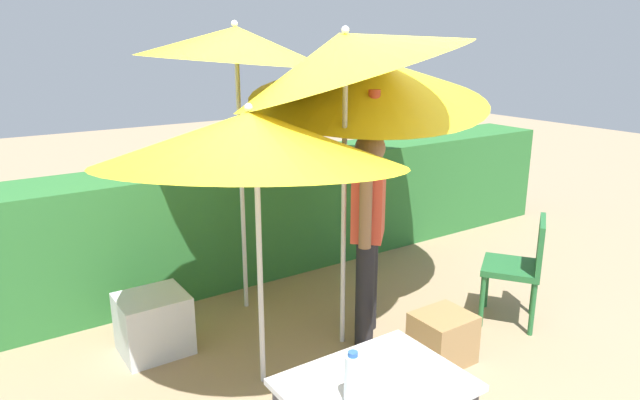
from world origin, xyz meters
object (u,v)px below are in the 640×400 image
(umbrella_rainbow, at_px, (345,55))
(person_vendor, at_px, (368,222))
(crate_cardboard, at_px, (443,338))
(umbrella_yellow, at_px, (253,139))
(chair_plastic, at_px, (521,263))
(umbrella_orange, at_px, (369,78))
(umbrella_navy, at_px, (236,45))
(bottle_water, at_px, (352,379))
(cooler_box, at_px, (154,324))

(umbrella_rainbow, relative_size, person_vendor, 1.39)
(umbrella_rainbow, distance_m, crate_cardboard, 2.09)
(umbrella_rainbow, height_order, crate_cardboard, umbrella_rainbow)
(umbrella_yellow, distance_m, chair_plastic, 2.46)
(umbrella_orange, distance_m, umbrella_yellow, 1.56)
(umbrella_orange, relative_size, umbrella_navy, 0.98)
(person_vendor, bearing_deg, chair_plastic, -23.50)
(umbrella_navy, distance_m, bottle_water, 2.88)
(umbrella_orange, height_order, chair_plastic, umbrella_orange)
(umbrella_yellow, xyz_separation_m, person_vendor, (0.97, 0.08, -0.73))
(chair_plastic, distance_m, cooler_box, 2.88)
(umbrella_orange, bearing_deg, umbrella_navy, 156.47)
(umbrella_orange, distance_m, crate_cardboard, 2.10)
(umbrella_orange, xyz_separation_m, crate_cardboard, (-0.19, -1.15, -1.75))
(umbrella_yellow, bearing_deg, chair_plastic, -11.32)
(bottle_water, bearing_deg, cooler_box, 94.83)
(cooler_box, relative_size, bottle_water, 2.01)
(umbrella_navy, xyz_separation_m, bottle_water, (-0.71, -2.46, -1.31))
(person_vendor, bearing_deg, umbrella_orange, 53.12)
(umbrella_yellow, height_order, bottle_water, umbrella_yellow)
(umbrella_yellow, height_order, cooler_box, umbrella_yellow)
(umbrella_yellow, height_order, chair_plastic, umbrella_yellow)
(umbrella_rainbow, relative_size, crate_cardboard, 6.62)
(chair_plastic, relative_size, crate_cardboard, 2.25)
(umbrella_orange, relative_size, bottle_water, 9.76)
(cooler_box, xyz_separation_m, crate_cardboard, (1.67, -1.28, -0.04))
(umbrella_orange, bearing_deg, bottle_water, -129.51)
(person_vendor, bearing_deg, cooler_box, 154.38)
(umbrella_rainbow, bearing_deg, person_vendor, 0.46)
(umbrella_rainbow, xyz_separation_m, cooler_box, (-1.21, 0.69, -1.91))
(chair_plastic, height_order, bottle_water, bottle_water)
(umbrella_yellow, relative_size, person_vendor, 1.05)
(umbrella_orange, distance_m, chair_plastic, 1.93)
(person_vendor, relative_size, chair_plastic, 2.11)
(umbrella_rainbow, bearing_deg, bottle_water, -124.89)
(umbrella_navy, bearing_deg, umbrella_yellow, -111.74)
(umbrella_orange, distance_m, bottle_water, 2.85)
(umbrella_orange, bearing_deg, crate_cardboard, -99.56)
(crate_cardboard, bearing_deg, chair_plastic, 4.95)
(person_vendor, bearing_deg, umbrella_rainbow, -179.54)
(chair_plastic, xyz_separation_m, bottle_water, (-2.42, -0.97, 0.37))
(umbrella_rainbow, bearing_deg, crate_cardboard, -51.76)
(umbrella_navy, bearing_deg, cooler_box, -161.61)
(umbrella_yellow, bearing_deg, cooler_box, 121.39)
(umbrella_navy, distance_m, crate_cardboard, 2.67)
(umbrella_yellow, distance_m, bottle_water, 1.62)
(cooler_box, bearing_deg, umbrella_navy, 18.39)
(umbrella_orange, relative_size, cooler_box, 4.86)
(umbrella_orange, xyz_separation_m, person_vendor, (-0.43, -0.57, -0.99))
(umbrella_rainbow, bearing_deg, umbrella_orange, 40.92)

